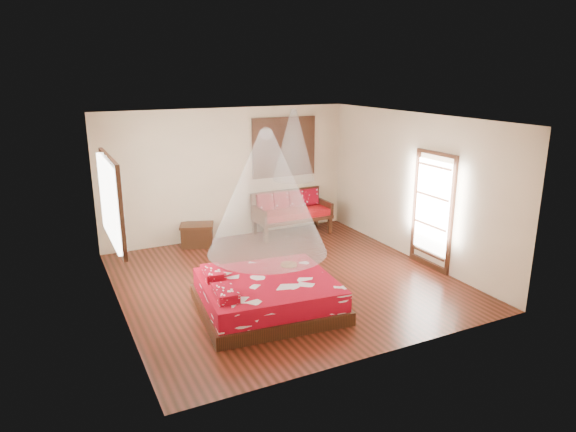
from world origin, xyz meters
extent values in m
cube|color=black|center=(0.00, 0.00, -0.01)|extent=(5.50, 5.50, 0.02)
cube|color=white|center=(0.00, 0.00, 2.81)|extent=(5.50, 5.50, 0.02)
cube|color=beige|center=(-2.76, 0.00, 1.40)|extent=(0.02, 5.50, 2.80)
cube|color=beige|center=(2.76, 0.00, 1.40)|extent=(0.02, 5.50, 2.80)
cube|color=beige|center=(0.00, 2.76, 1.40)|extent=(5.50, 0.02, 2.80)
cube|color=beige|center=(0.00, -2.76, 1.40)|extent=(5.50, 0.02, 2.80)
cube|color=black|center=(-0.73, -0.95, 0.10)|extent=(2.21, 2.04, 0.20)
cube|color=maroon|center=(-0.73, -0.95, 0.35)|extent=(2.10, 1.93, 0.30)
cube|color=maroon|center=(-1.52, -1.26, 0.57)|extent=(0.34, 0.56, 0.14)
cube|color=maroon|center=(-1.44, -0.49, 0.57)|extent=(0.34, 0.56, 0.14)
cube|color=black|center=(0.53, 1.98, 0.21)|extent=(0.08, 0.08, 0.42)
cube|color=black|center=(2.11, 1.98, 0.21)|extent=(0.08, 0.08, 0.42)
cube|color=black|center=(0.53, 2.62, 0.21)|extent=(0.08, 0.08, 0.42)
cube|color=black|center=(2.11, 2.62, 0.21)|extent=(0.08, 0.08, 0.42)
cube|color=black|center=(1.32, 2.30, 0.38)|extent=(1.70, 0.75, 0.08)
cube|color=maroon|center=(1.32, 2.30, 0.49)|extent=(1.64, 0.69, 0.14)
cube|color=black|center=(1.32, 2.64, 0.67)|extent=(1.70, 0.06, 0.55)
cube|color=black|center=(0.51, 2.30, 0.54)|extent=(0.06, 0.75, 0.30)
cube|color=black|center=(2.13, 2.30, 0.54)|extent=(0.06, 0.75, 0.30)
cube|color=maroon|center=(0.75, 2.52, 0.74)|extent=(0.36, 0.19, 0.38)
cube|color=maroon|center=(1.13, 2.52, 0.74)|extent=(0.36, 0.19, 0.38)
cube|color=maroon|center=(1.51, 2.52, 0.74)|extent=(0.36, 0.19, 0.38)
cube|color=maroon|center=(1.88, 2.52, 0.74)|extent=(0.36, 0.19, 0.38)
cube|color=black|center=(-0.84, 2.45, 0.21)|extent=(0.75, 0.65, 0.42)
cube|color=black|center=(-0.84, 2.45, 0.44)|extent=(0.81, 0.70, 0.05)
cube|color=black|center=(1.32, 2.72, 1.90)|extent=(1.52, 0.06, 1.32)
cube|color=black|center=(1.32, 2.71, 1.90)|extent=(1.35, 0.04, 1.10)
cube|color=black|center=(-2.72, 0.20, 1.70)|extent=(0.08, 1.74, 1.34)
cube|color=silver|center=(-2.68, 0.20, 1.70)|extent=(0.04, 1.54, 1.10)
cube|color=black|center=(2.72, -0.60, 1.05)|extent=(0.08, 1.02, 2.16)
cube|color=white|center=(2.70, -0.60, 1.15)|extent=(0.03, 0.82, 1.70)
cylinder|color=brown|center=(-0.19, -0.56, 0.52)|extent=(0.27, 0.27, 0.03)
cone|color=white|center=(-0.73, -0.95, 1.85)|extent=(1.77, 1.77, 1.80)
cone|color=white|center=(1.32, 2.25, 2.00)|extent=(0.91, 0.91, 1.50)
camera|label=1|loc=(-3.63, -7.52, 3.55)|focal=32.00mm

